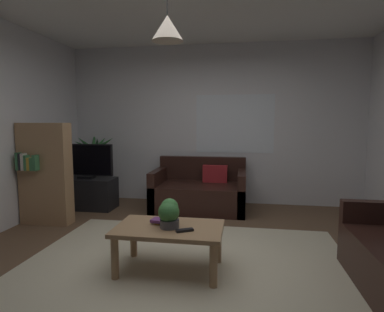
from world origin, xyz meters
name	(u,v)px	position (x,y,z in m)	size (l,w,h in m)	color
floor	(187,263)	(0.00, 0.00, -0.01)	(5.03, 4.89, 0.02)	brown
rug	(183,271)	(0.00, -0.20, 0.00)	(3.27, 2.69, 0.01)	beige
wall_back	(212,125)	(0.00, 2.47, 1.36)	(5.15, 0.06, 2.72)	silver
window_pane	(235,124)	(0.39, 2.44, 1.38)	(1.32, 0.01, 0.99)	white
couch_under_window	(200,193)	(-0.14, 1.94, 0.27)	(1.47, 0.89, 0.82)	black
coffee_table	(169,234)	(-0.14, -0.20, 0.36)	(1.01, 0.61, 0.43)	#A87F56
book_on_table_0	(160,222)	(-0.24, -0.13, 0.44)	(0.11, 0.08, 0.02)	gold
book_on_table_1	(160,220)	(-0.24, -0.14, 0.47)	(0.16, 0.11, 0.03)	#72387F
remote_on_table_0	(185,230)	(0.03, -0.31, 0.44)	(0.05, 0.16, 0.02)	black
potted_plant_on_table	(169,213)	(-0.13, -0.22, 0.57)	(0.20, 0.21, 0.27)	#4C4C51
tv_stand	(88,193)	(-1.96, 1.69, 0.25)	(0.90, 0.44, 0.50)	black
tv	(86,161)	(-1.96, 1.67, 0.79)	(0.91, 0.16, 0.56)	black
potted_palm_corner	(95,170)	(-2.08, 2.20, 0.55)	(0.79, 0.75, 1.27)	#4C4C51
bookshelf_corner	(45,173)	(-2.15, 0.88, 0.71)	(0.70, 0.31, 1.40)	#A87F56
pendant_lamp	(167,28)	(-0.14, -0.20, 2.24)	(0.28, 0.28, 0.60)	black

